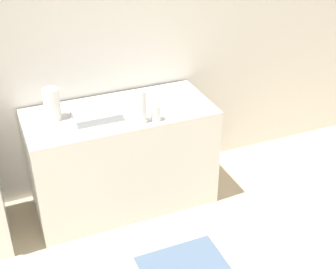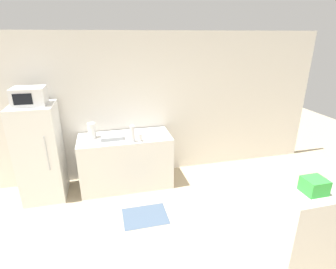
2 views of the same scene
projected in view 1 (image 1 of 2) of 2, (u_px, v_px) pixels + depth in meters
wall_back at (80, 54)px, 3.91m from camera, size 8.00×0.06×2.60m
counter at (122, 158)px, 4.07m from camera, size 1.55×0.71×0.92m
sink_basin at (96, 114)px, 3.73m from camera, size 0.37×0.28×0.06m
bottle_tall at (142, 107)px, 3.62m from camera, size 0.08×0.08×0.27m
bottle_short at (156, 113)px, 3.67m from camera, size 0.08×0.08×0.13m
paper_towel_roll at (52, 104)px, 3.66m from camera, size 0.13×0.13×0.26m
kitchen_rug at (185, 268)px, 3.58m from camera, size 0.66×0.51×0.01m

